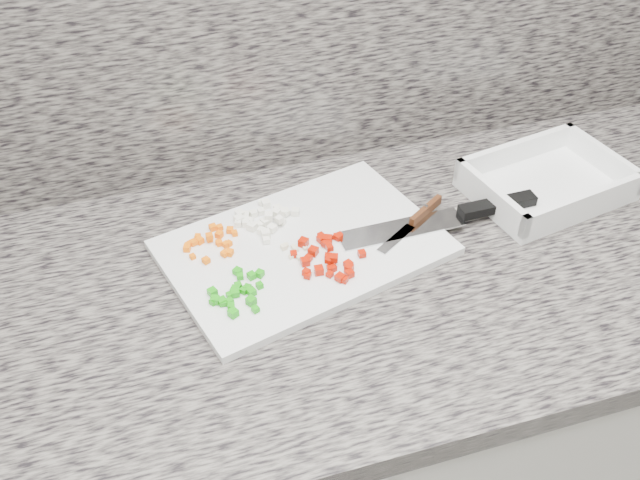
{
  "coord_description": "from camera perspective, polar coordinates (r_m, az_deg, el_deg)",
  "views": [
    {
      "loc": [
        -0.25,
        0.7,
        1.63
      ],
      "look_at": [
        -0.01,
        1.48,
        0.93
      ],
      "focal_mm": 40.0,
      "sensor_mm": 36.0,
      "label": 1
    }
  ],
  "objects": [
    {
      "name": "garlic_pile",
      "position": [
        1.07,
        -1.97,
        -0.93
      ],
      "size": [
        0.04,
        0.05,
        0.01
      ],
      "color": "beige",
      "rests_on": "cutting_board"
    },
    {
      "name": "paring_knife",
      "position": [
        1.14,
        7.87,
        1.79
      ],
      "size": [
        0.14,
        0.1,
        0.02
      ],
      "rotation": [
        0.0,
        0.0,
        0.58
      ],
      "color": "silver",
      "rests_on": "cutting_board"
    },
    {
      "name": "red_pepper_pile",
      "position": [
        1.06,
        0.54,
        -1.35
      ],
      "size": [
        0.11,
        0.12,
        0.02
      ],
      "color": "#A91302",
      "rests_on": "cutting_board"
    },
    {
      "name": "carrot_pile",
      "position": [
        1.1,
        -8.62,
        -0.12
      ],
      "size": [
        0.09,
        0.09,
        0.02
      ],
      "color": "#FD6905",
      "rests_on": "cutting_board"
    },
    {
      "name": "green_pepper_pile",
      "position": [
        1.01,
        -6.66,
        -4.25
      ],
      "size": [
        0.09,
        0.1,
        0.01
      ],
      "color": "#18990D",
      "rests_on": "cutting_board"
    },
    {
      "name": "countertop",
      "position": [
        1.08,
        1.01,
        -3.37
      ],
      "size": [
        3.96,
        0.64,
        0.04
      ],
      "primitive_type": "cube",
      "color": "#635E57",
      "rests_on": "cabinet"
    },
    {
      "name": "cabinet",
      "position": [
        1.43,
        0.79,
        -16.43
      ],
      "size": [
        3.92,
        0.62,
        0.86
      ],
      "primitive_type": "cube",
      "color": "silver",
      "rests_on": "ground"
    },
    {
      "name": "backsplash",
      "position": [
        1.15,
        -3.64,
        18.59
      ],
      "size": [
        3.92,
        0.02,
        0.6
      ],
      "primitive_type": "cube",
      "color": "#635E57",
      "rests_on": "countertop"
    },
    {
      "name": "tray",
      "position": [
        1.27,
        17.66,
        4.31
      ],
      "size": [
        0.28,
        0.23,
        0.05
      ],
      "rotation": [
        0.0,
        0.0,
        0.18
      ],
      "color": "white",
      "rests_on": "countertop"
    },
    {
      "name": "chef_knife",
      "position": [
        1.17,
        11.54,
        2.12
      ],
      "size": [
        0.34,
        0.05,
        0.02
      ],
      "rotation": [
        0.0,
        0.0,
        0.02
      ],
      "color": "silver",
      "rests_on": "cutting_board"
    },
    {
      "name": "onion_pile",
      "position": [
        1.13,
        -4.53,
        1.7
      ],
      "size": [
        0.11,
        0.11,
        0.02
      ],
      "color": "white",
      "rests_on": "cutting_board"
    },
    {
      "name": "cutting_board",
      "position": [
        1.1,
        -1.31,
        -0.61
      ],
      "size": [
        0.47,
        0.37,
        0.01
      ],
      "primitive_type": "cube",
      "rotation": [
        0.0,
        0.0,
        0.26
      ],
      "color": "silver",
      "rests_on": "countertop"
    }
  ]
}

